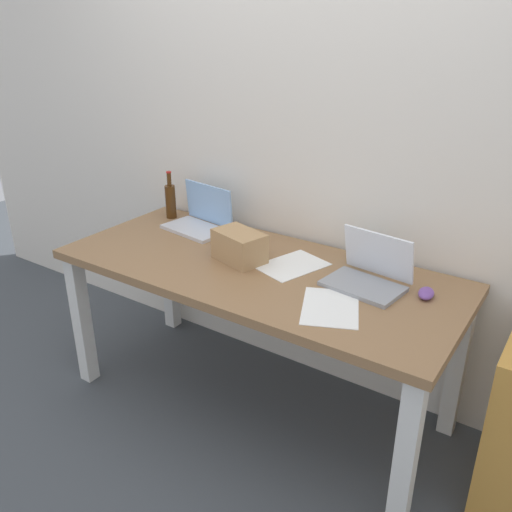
{
  "coord_description": "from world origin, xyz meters",
  "views": [
    {
      "loc": [
        1.19,
        -1.77,
        1.74
      ],
      "look_at": [
        0.0,
        0.0,
        0.79
      ],
      "focal_mm": 37.47,
      "sensor_mm": 36.0,
      "label": 1
    }
  ],
  "objects_px": {
    "computer_mouse": "(426,293)",
    "beer_bottle": "(171,200)",
    "desk": "(256,285)",
    "cardboard_box": "(239,246)",
    "laptop_left": "(200,220)",
    "coffee_mug": "(361,253)",
    "laptop_right": "(368,275)"
  },
  "relations": [
    {
      "from": "desk",
      "to": "coffee_mug",
      "type": "distance_m",
      "value": 0.49
    },
    {
      "from": "desk",
      "to": "computer_mouse",
      "type": "bearing_deg",
      "value": 10.67
    },
    {
      "from": "laptop_left",
      "to": "computer_mouse",
      "type": "distance_m",
      "value": 1.22
    },
    {
      "from": "beer_bottle",
      "to": "cardboard_box",
      "type": "xyz_separation_m",
      "value": [
        0.64,
        -0.26,
        -0.03
      ]
    },
    {
      "from": "desk",
      "to": "computer_mouse",
      "type": "xyz_separation_m",
      "value": [
        0.71,
        0.13,
        0.11
      ]
    },
    {
      "from": "laptop_left",
      "to": "coffee_mug",
      "type": "relative_size",
      "value": 3.76
    },
    {
      "from": "beer_bottle",
      "to": "computer_mouse",
      "type": "xyz_separation_m",
      "value": [
        1.45,
        -0.14,
        -0.08
      ]
    },
    {
      "from": "cardboard_box",
      "to": "laptop_right",
      "type": "bearing_deg",
      "value": 8.87
    },
    {
      "from": "computer_mouse",
      "to": "desk",
      "type": "bearing_deg",
      "value": -179.44
    },
    {
      "from": "cardboard_box",
      "to": "computer_mouse",
      "type": "bearing_deg",
      "value": 8.49
    },
    {
      "from": "beer_bottle",
      "to": "coffee_mug",
      "type": "relative_size",
      "value": 2.73
    },
    {
      "from": "laptop_right",
      "to": "cardboard_box",
      "type": "xyz_separation_m",
      "value": [
        -0.58,
        -0.09,
        0.02
      ]
    },
    {
      "from": "laptop_right",
      "to": "beer_bottle",
      "type": "bearing_deg",
      "value": 172.25
    },
    {
      "from": "laptop_left",
      "to": "cardboard_box",
      "type": "height_order",
      "value": "laptop_left"
    },
    {
      "from": "laptop_right",
      "to": "coffee_mug",
      "type": "distance_m",
      "value": 0.22
    },
    {
      "from": "laptop_left",
      "to": "coffee_mug",
      "type": "height_order",
      "value": "laptop_left"
    },
    {
      "from": "laptop_right",
      "to": "cardboard_box",
      "type": "height_order",
      "value": "laptop_right"
    },
    {
      "from": "computer_mouse",
      "to": "coffee_mug",
      "type": "height_order",
      "value": "coffee_mug"
    },
    {
      "from": "laptop_left",
      "to": "cardboard_box",
      "type": "xyz_separation_m",
      "value": [
        0.4,
        -0.21,
        0.02
      ]
    },
    {
      "from": "desk",
      "to": "coffee_mug",
      "type": "xyz_separation_m",
      "value": [
        0.37,
        0.29,
        0.14
      ]
    },
    {
      "from": "desk",
      "to": "laptop_right",
      "type": "height_order",
      "value": "laptop_right"
    },
    {
      "from": "laptop_left",
      "to": "computer_mouse",
      "type": "height_order",
      "value": "laptop_left"
    },
    {
      "from": "beer_bottle",
      "to": "desk",
      "type": "bearing_deg",
      "value": -20.02
    },
    {
      "from": "laptop_left",
      "to": "laptop_right",
      "type": "distance_m",
      "value": 0.99
    },
    {
      "from": "computer_mouse",
      "to": "cardboard_box",
      "type": "relative_size",
      "value": 0.43
    },
    {
      "from": "computer_mouse",
      "to": "coffee_mug",
      "type": "bearing_deg",
      "value": 145.03
    },
    {
      "from": "desk",
      "to": "cardboard_box",
      "type": "relative_size",
      "value": 7.77
    },
    {
      "from": "coffee_mug",
      "to": "cardboard_box",
      "type": "bearing_deg",
      "value": -148.94
    },
    {
      "from": "desk",
      "to": "laptop_left",
      "type": "bearing_deg",
      "value": 155.89
    },
    {
      "from": "desk",
      "to": "cardboard_box",
      "type": "height_order",
      "value": "cardboard_box"
    },
    {
      "from": "computer_mouse",
      "to": "beer_bottle",
      "type": "bearing_deg",
      "value": 164.55
    },
    {
      "from": "laptop_left",
      "to": "cardboard_box",
      "type": "distance_m",
      "value": 0.45
    }
  ]
}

